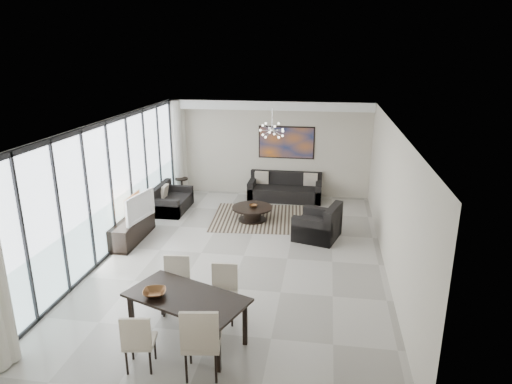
% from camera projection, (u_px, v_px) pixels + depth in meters
% --- Properties ---
extents(room_shell, '(6.00, 9.00, 2.90)m').
position_uv_depth(room_shell, '(265.00, 194.00, 9.48)').
color(room_shell, '#A8A39B').
rests_on(room_shell, ground).
extents(window_wall, '(0.37, 8.95, 2.90)m').
position_uv_depth(window_wall, '(115.00, 186.00, 9.97)').
color(window_wall, silver).
rests_on(window_wall, floor).
extents(soffit, '(5.98, 0.40, 0.26)m').
position_uv_depth(soffit, '(269.00, 105.00, 13.21)').
color(soffit, white).
rests_on(soffit, room_shell).
extents(painting, '(1.68, 0.04, 0.98)m').
position_uv_depth(painting, '(286.00, 143.00, 13.63)').
color(painting, '#C2611B').
rests_on(painting, room_shell).
extents(chandelier, '(0.66, 0.66, 0.71)m').
position_uv_depth(chandelier, '(272.00, 130.00, 11.59)').
color(chandelier, silver).
rests_on(chandelier, room_shell).
extents(rug, '(3.00, 2.39, 0.01)m').
position_uv_depth(rug, '(267.00, 218.00, 12.19)').
color(rug, black).
rests_on(rug, floor).
extents(coffee_table, '(1.06, 1.06, 0.37)m').
position_uv_depth(coffee_table, '(252.00, 213.00, 12.00)').
color(coffee_table, black).
rests_on(coffee_table, floor).
extents(bowl_coffee, '(0.27, 0.27, 0.07)m').
position_uv_depth(bowl_coffee, '(253.00, 206.00, 11.91)').
color(bowl_coffee, brown).
rests_on(bowl_coffee, coffee_table).
extents(sofa_main, '(2.16, 0.88, 0.79)m').
position_uv_depth(sofa_main, '(285.00, 191.00, 13.67)').
color(sofa_main, black).
rests_on(sofa_main, floor).
extents(loveseat, '(0.82, 1.45, 0.73)m').
position_uv_depth(loveseat, '(171.00, 202.00, 12.73)').
color(loveseat, black).
rests_on(loveseat, floor).
extents(armchair, '(1.20, 1.23, 0.85)m').
position_uv_depth(armchair, '(319.00, 227.00, 10.85)').
color(armchair, black).
rests_on(armchair, floor).
extents(side_table, '(0.40, 0.40, 0.55)m').
position_uv_depth(side_table, '(182.00, 184.00, 13.99)').
color(side_table, black).
rests_on(side_table, floor).
extents(tv_console, '(0.48, 1.71, 0.54)m').
position_uv_depth(tv_console, '(132.00, 229.00, 10.74)').
color(tv_console, black).
rests_on(tv_console, floor).
extents(television, '(0.34, 1.11, 0.64)m').
position_uv_depth(television, '(136.00, 207.00, 10.52)').
color(television, gray).
rests_on(television, tv_console).
extents(dining_table, '(2.05, 1.53, 0.77)m').
position_uv_depth(dining_table, '(187.00, 301.00, 6.91)').
color(dining_table, black).
rests_on(dining_table, floor).
extents(dining_chair_sw, '(0.48, 0.48, 0.90)m').
position_uv_depth(dining_chair_sw, '(138.00, 339.00, 6.28)').
color(dining_chair_sw, beige).
rests_on(dining_chair_sw, floor).
extents(dining_chair_se, '(0.58, 0.58, 1.11)m').
position_uv_depth(dining_chair_se, '(201.00, 338.00, 6.10)').
color(dining_chair_se, beige).
rests_on(dining_chair_se, floor).
extents(dining_chair_nw, '(0.48, 0.48, 0.97)m').
position_uv_depth(dining_chair_nw, '(176.00, 280.00, 7.81)').
color(dining_chair_nw, beige).
rests_on(dining_chair_nw, floor).
extents(dining_chair_ne, '(0.46, 0.46, 0.95)m').
position_uv_depth(dining_chair_ne, '(224.00, 288.00, 7.56)').
color(dining_chair_ne, beige).
rests_on(dining_chair_ne, floor).
extents(bowl_dining, '(0.42, 0.42, 0.09)m').
position_uv_depth(bowl_dining, '(154.00, 293.00, 6.90)').
color(bowl_dining, brown).
rests_on(bowl_dining, dining_table).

